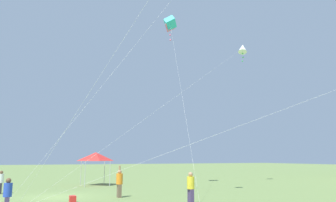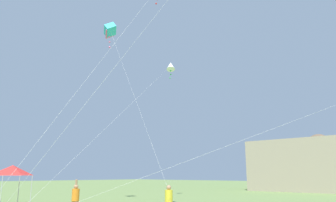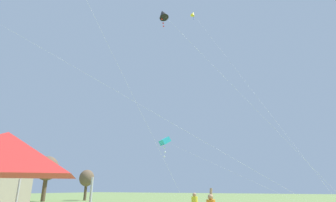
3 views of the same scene
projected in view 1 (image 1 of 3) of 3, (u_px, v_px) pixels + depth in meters
ground_plane at (58, 197)px, 22.63m from camera, size 220.00×220.00×0.00m
festival_tent at (96, 157)px, 32.13m from camera, size 2.61×2.61×3.18m
cooler_box at (73, 199)px, 19.61m from camera, size 0.58×0.36×0.41m
person_orange_shirt at (119, 182)px, 22.33m from camera, size 0.44×0.44×2.13m
person_blue_shirt at (7, 194)px, 15.87m from camera, size 0.40×0.40×1.68m
person_yellow_shirt at (191, 187)px, 19.07m from camera, size 0.43×0.43×1.83m
person_white_shirt at (1, 181)px, 24.48m from camera, size 0.40×0.40×1.70m
kite_white_diamond_2 at (242, 49)px, 36.59m from camera, size 11.72×22.78×15.44m
kite_cyan_box_4 at (170, 24)px, 33.03m from camera, size 12.29×4.11×16.80m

